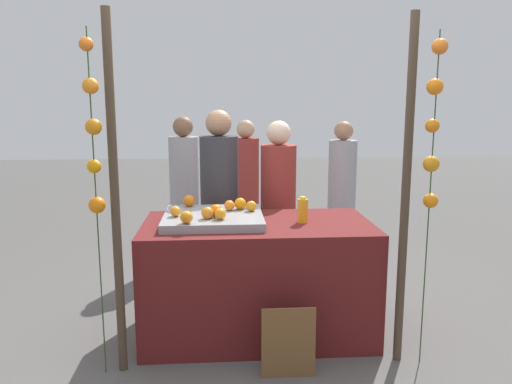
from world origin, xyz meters
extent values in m
plane|color=#565451|center=(0.00, 0.00, 0.00)|extent=(24.00, 24.00, 0.00)
cube|color=#5B1919|center=(0.00, 0.00, 0.43)|extent=(1.67, 0.89, 0.85)
cube|color=gray|center=(-0.32, 0.04, 0.88)|extent=(0.72, 0.69, 0.06)
sphere|color=orange|center=(-0.30, -0.05, 0.96)|extent=(0.09, 0.09, 0.09)
sphere|color=orange|center=(-0.52, 0.32, 0.96)|extent=(0.09, 0.09, 0.09)
sphere|color=orange|center=(-0.36, -0.11, 0.96)|extent=(0.09, 0.09, 0.09)
sphere|color=orange|center=(-0.50, -0.25, 0.96)|extent=(0.09, 0.09, 0.09)
sphere|color=orange|center=(-0.27, -0.14, 0.95)|extent=(0.08, 0.08, 0.08)
sphere|color=orange|center=(-0.12, 0.18, 0.96)|extent=(0.09, 0.09, 0.09)
sphere|color=orange|center=(-0.59, -0.03, 0.95)|extent=(0.08, 0.08, 0.08)
sphere|color=orange|center=(-0.04, 0.11, 0.95)|extent=(0.08, 0.08, 0.08)
sphere|color=orange|center=(-0.20, 0.15, 0.95)|extent=(0.08, 0.08, 0.08)
cylinder|color=orange|center=(0.33, -0.03, 0.94)|extent=(0.08, 0.08, 0.17)
cylinder|color=yellow|center=(0.33, -0.03, 1.04)|extent=(0.04, 0.04, 0.02)
cube|color=brown|center=(0.15, -0.66, 0.23)|extent=(0.34, 0.01, 0.48)
cube|color=black|center=(0.15, -0.65, 0.23)|extent=(0.32, 0.02, 0.45)
cylinder|color=#333338|center=(-0.28, 0.76, 0.72)|extent=(0.33, 0.33, 1.44)
sphere|color=#A87A59|center=(-0.28, 0.76, 1.55)|extent=(0.22, 0.22, 0.22)
cylinder|color=maroon|center=(0.24, 0.78, 0.68)|extent=(0.31, 0.31, 1.36)
sphere|color=beige|center=(0.24, 0.78, 1.46)|extent=(0.21, 0.21, 0.21)
cylinder|color=#99999E|center=(-0.65, 1.77, 0.68)|extent=(0.32, 0.32, 1.36)
sphere|color=brown|center=(-0.65, 1.77, 1.47)|extent=(0.21, 0.21, 0.21)
cylinder|color=maroon|center=(0.03, 2.14, 0.66)|extent=(0.31, 0.31, 1.32)
sphere|color=tan|center=(0.03, 2.14, 1.42)|extent=(0.21, 0.21, 0.21)
cylinder|color=#99999E|center=(1.07, 1.78, 0.66)|extent=(0.31, 0.31, 1.32)
sphere|color=#A87A59|center=(1.07, 1.78, 1.42)|extent=(0.21, 0.21, 0.21)
cylinder|color=#473828|center=(-0.92, -0.49, 1.13)|extent=(0.06, 0.06, 2.27)
cylinder|color=#473828|center=(0.92, -0.49, 1.13)|extent=(0.06, 0.06, 2.27)
cylinder|color=#2D4C23|center=(-1.02, -0.52, 1.08)|extent=(0.01, 0.01, 2.15)
sphere|color=orange|center=(-1.03, -0.51, 2.05)|extent=(0.08, 0.08, 0.08)
sphere|color=orange|center=(-1.02, -0.52, 1.82)|extent=(0.10, 0.10, 0.10)
sphere|color=orange|center=(-1.01, -0.52, 1.58)|extent=(0.10, 0.10, 0.10)
sphere|color=orange|center=(-1.03, -0.51, 1.34)|extent=(0.08, 0.08, 0.08)
sphere|color=orange|center=(-1.02, -0.52, 1.11)|extent=(0.10, 0.10, 0.10)
cylinder|color=#2D4C23|center=(1.06, -0.54, 1.08)|extent=(0.01, 0.01, 2.15)
sphere|color=orange|center=(1.06, -0.54, 2.05)|extent=(0.10, 0.10, 0.10)
sphere|color=orange|center=(1.05, -0.53, 1.82)|extent=(0.10, 0.10, 0.10)
sphere|color=orange|center=(1.05, -0.53, 1.58)|extent=(0.09, 0.09, 0.09)
sphere|color=orange|center=(1.05, -0.54, 1.34)|extent=(0.10, 0.10, 0.10)
sphere|color=orange|center=(1.07, -0.53, 1.11)|extent=(0.09, 0.09, 0.09)
camera|label=1|loc=(-0.27, -3.56, 1.72)|focal=35.10mm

